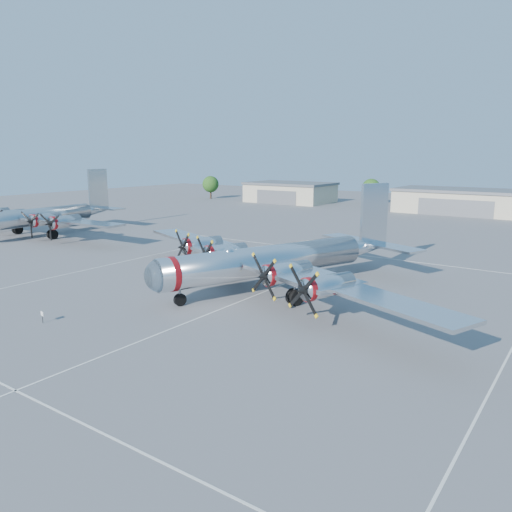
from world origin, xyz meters
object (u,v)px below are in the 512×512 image
Objects in this scene: hangar_center at (463,201)px; tree_west at (371,188)px; tree_far_west at (211,184)px; main_bomber_b29 at (278,288)px; bomber_west at (44,235)px; hangar_west at (290,192)px; info_placard at (42,315)px.

tree_west reaches higher than hangar_center.
hangar_center is 70.13m from tree_far_west.
bomber_west is (-49.16, 5.70, 0.00)m from main_bomber_b29.
hangar_west is at bearing 84.57° from bomber_west.
hangar_west is at bearing 9.01° from tree_far_west.
hangar_west is 0.79× the size of hangar_center.
info_placard is at bearing -69.69° from hangar_west.
main_bomber_b29 is 48.47× the size of info_placard.
hangar_west is at bearing 180.00° from hangar_center.
hangar_center is 86.50m from bomber_west.
hangar_west is 24.36× the size of info_placard.
tree_far_west is at bearing 105.07° from bomber_west.
bomber_west is at bearing 159.58° from info_placard.
tree_west reaches higher than info_placard.
main_bomber_b29 is at bearing -73.40° from tree_west.
hangar_center is 0.64× the size of main_bomber_b29.
bomber_west is 46.75m from info_placard.
bomber_west reaches higher than info_placard.
tree_west is (45.00, 12.00, 0.00)m from tree_far_west.
tree_west reaches higher than hangar_west.
tree_west is (20.00, 8.04, 1.51)m from hangar_west.
hangar_center is at bearing -17.82° from tree_west.
hangar_center reaches higher than main_bomber_b29.
info_placard is at bearing -95.51° from hangar_center.
tree_far_west is 0.17× the size of bomber_west.
hangar_center is 96.90m from info_placard.
tree_west reaches higher than main_bomber_b29.
hangar_center is at bearing -0.00° from hangar_west.
bomber_west reaches higher than main_bomber_b29.
info_placard is (15.69, -104.47, -3.57)m from tree_west.
hangar_west is 89.48m from main_bomber_b29.
main_bomber_b29 is (70.38, -73.11, -4.22)m from tree_far_west.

